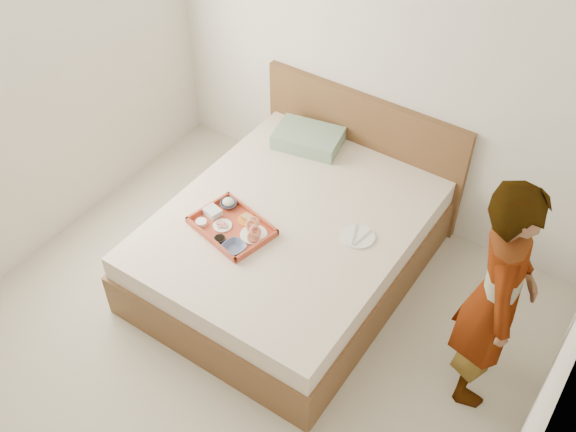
{
  "coord_description": "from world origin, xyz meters",
  "views": [
    {
      "loc": [
        1.7,
        -1.65,
        3.64
      ],
      "look_at": [
        -0.03,
        0.9,
        0.65
      ],
      "focal_mm": 41.75,
      "sensor_mm": 36.0,
      "label": 1
    }
  ],
  "objects_px": {
    "person": "(497,297)",
    "dinner_plate": "(358,237)",
    "bed": "(290,245)",
    "tray": "(232,226)"
  },
  "relations": [
    {
      "from": "bed",
      "to": "person",
      "type": "xyz_separation_m",
      "value": [
        1.43,
        -0.12,
        0.53
      ]
    },
    {
      "from": "person",
      "to": "dinner_plate",
      "type": "bearing_deg",
      "value": 60.0
    },
    {
      "from": "tray",
      "to": "dinner_plate",
      "type": "relative_size",
      "value": 2.35
    },
    {
      "from": "bed",
      "to": "tray",
      "type": "relative_size",
      "value": 3.91
    },
    {
      "from": "bed",
      "to": "tray",
      "type": "xyz_separation_m",
      "value": [
        -0.26,
        -0.3,
        0.29
      ]
    },
    {
      "from": "bed",
      "to": "dinner_plate",
      "type": "relative_size",
      "value": 9.19
    },
    {
      "from": "tray",
      "to": "bed",
      "type": "bearing_deg",
      "value": 62.53
    },
    {
      "from": "dinner_plate",
      "to": "person",
      "type": "bearing_deg",
      "value": -12.3
    },
    {
      "from": "tray",
      "to": "dinner_plate",
      "type": "xyz_separation_m",
      "value": [
        0.72,
        0.4,
        -0.02
      ]
    },
    {
      "from": "bed",
      "to": "person",
      "type": "bearing_deg",
      "value": -4.62
    }
  ]
}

